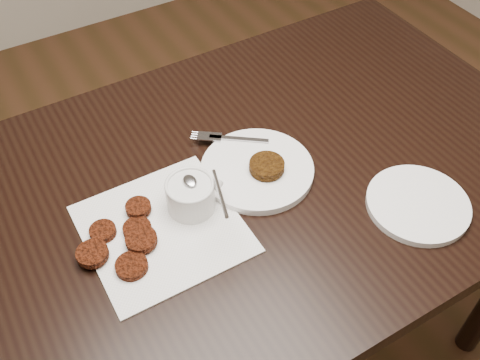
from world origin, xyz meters
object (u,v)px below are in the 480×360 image
plate_with_patty (257,167)px  plate_empty (418,204)px  table (252,273)px  sauce_ramekin (189,184)px  napkin (163,229)px

plate_with_patty → plate_empty: size_ratio=1.16×
table → plate_empty: bearing=-47.7°
sauce_ramekin → plate_empty: bearing=-30.2°
napkin → sauce_ramekin: 0.10m
plate_with_patty → napkin: bearing=-171.2°
sauce_ramekin → table: bearing=7.7°
table → sauce_ramekin: bearing=-172.3°
napkin → sauce_ramekin: bearing=15.7°
napkin → plate_with_patty: (0.22, 0.03, 0.01)m
sauce_ramekin → plate_with_patty: (0.15, 0.01, -0.05)m
plate_with_patty → plate_empty: bearing=-47.0°
napkin → plate_empty: plate_empty is taller
table → sauce_ramekin: size_ratio=10.13×
sauce_ramekin → napkin: bearing=-164.3°
table → napkin: 0.44m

